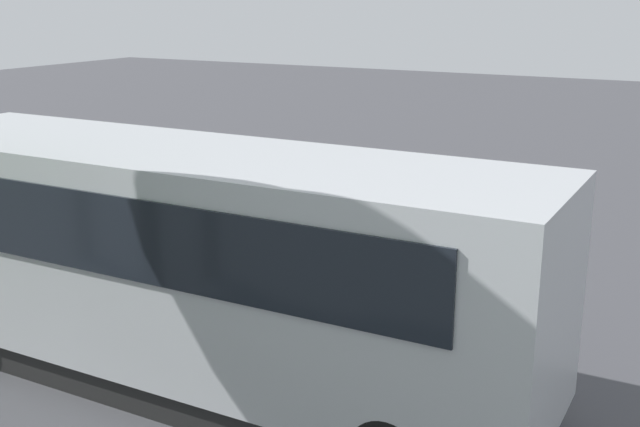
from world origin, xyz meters
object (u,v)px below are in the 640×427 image
spectator_centre (247,252)px  parked_motorcycle_silver (433,335)px  spectator_left (304,258)px  stunt_motorcycle (286,192)px  spectator_far_left (363,274)px  tour_bus (195,269)px

spectator_centre → parked_motorcycle_silver: bearing=170.3°
spectator_left → stunt_motorcycle: 6.12m
spectator_far_left → spectator_left: size_ratio=0.99×
spectator_left → stunt_motorcycle: size_ratio=0.84×
spectator_far_left → parked_motorcycle_silver: bearing=158.6°
spectator_left → parked_motorcycle_silver: spectator_left is taller
spectator_far_left → stunt_motorcycle: bearing=-48.9°
spectator_centre → tour_bus: bearing=109.3°
spectator_left → parked_motorcycle_silver: (-2.53, 0.71, -0.54)m
spectator_far_left → parked_motorcycle_silver: spectator_far_left is taller
spectator_centre → stunt_motorcycle: bearing=-65.5°
tour_bus → spectator_far_left: 2.88m
parked_motorcycle_silver → spectator_centre: bearing=-9.7°
parked_motorcycle_silver → spectator_far_left: bearing=-21.4°
tour_bus → stunt_motorcycle: bearing=-67.2°
tour_bus → spectator_centre: bearing=-70.7°
parked_motorcycle_silver → tour_bus: bearing=36.1°
parked_motorcycle_silver → stunt_motorcycle: stunt_motorcycle is taller
parked_motorcycle_silver → stunt_motorcycle: size_ratio=0.99×
parked_motorcycle_silver → stunt_motorcycle: bearing=-44.2°
stunt_motorcycle → spectator_left: bearing=123.9°
spectator_left → spectator_centre: 1.06m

